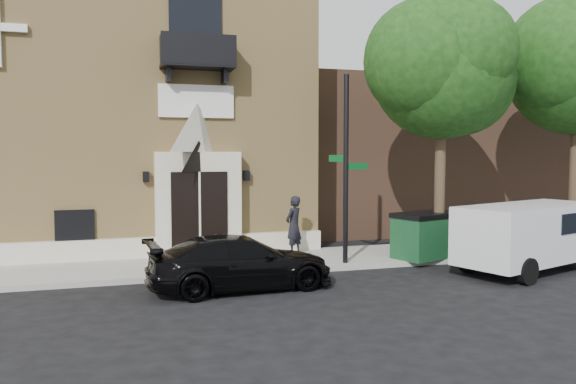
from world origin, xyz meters
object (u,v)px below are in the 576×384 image
Objects in this scene: black_sedan at (241,262)px; dumpster at (427,235)px; cargo_van at (532,234)px; pedestrian_near at (294,225)px; fire_hydrant at (403,246)px; street_sign at (346,169)px.

dumpster is (6.11, 1.73, 0.18)m from black_sedan.
cargo_van is 6.88m from pedestrian_near.
black_sedan reaches higher than fire_hydrant.
dumpster is 1.29× the size of pedestrian_near.
dumpster is at bearing -14.94° from street_sign.
dumpster is at bearing -78.66° from black_sedan.
cargo_van is 0.92× the size of street_sign.
cargo_van is at bearing -96.32° from black_sedan.
street_sign reaches higher than cargo_van.
street_sign is (3.43, 1.67, 2.20)m from black_sedan.
street_sign is 2.63m from pedestrian_near.
black_sedan is 4.40m from street_sign.
street_sign reaches higher than fire_hydrant.
fire_hydrant is (-2.90, 2.10, -0.55)m from cargo_van.
fire_hydrant is (5.36, 1.83, -0.16)m from black_sedan.
street_sign is at bearing -68.44° from black_sedan.
street_sign reaches higher than dumpster.
pedestrian_near is at bearing 154.38° from fire_hydrant.
dumpster reaches higher than black_sedan.
fire_hydrant is at bearing 125.05° from cargo_van.
black_sedan is at bearing -170.13° from street_sign.
pedestrian_near is (-3.76, 1.54, 0.23)m from dumpster.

